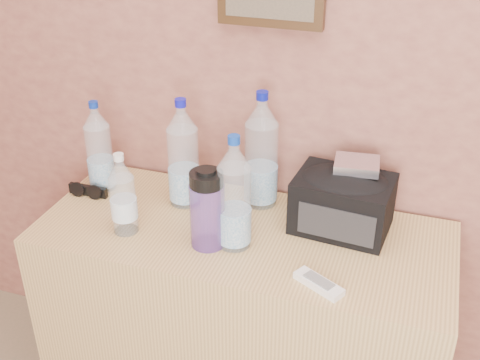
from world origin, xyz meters
name	(u,v)px	position (x,y,z in m)	size (l,w,h in m)	color
dresser	(242,328)	(-0.51, 1.73, 0.37)	(1.19, 0.50, 0.75)	#A18355
pet_large_a	(99,151)	(-1.02, 1.83, 0.88)	(0.08, 0.08, 0.30)	silver
pet_large_b	(183,159)	(-0.73, 1.83, 0.90)	(0.09, 0.09, 0.34)	silver
pet_large_c	(261,156)	(-0.51, 1.90, 0.91)	(0.10, 0.10, 0.36)	silver
pet_large_d	(234,199)	(-0.51, 1.67, 0.89)	(0.09, 0.09, 0.33)	silver
pet_small	(123,198)	(-0.83, 1.63, 0.85)	(0.07, 0.07, 0.25)	silver
nalgene_bottle	(207,208)	(-0.58, 1.64, 0.86)	(0.10, 0.10, 0.23)	#6B43A8
sunglasses	(88,190)	(-1.04, 1.77, 0.76)	(0.13, 0.05, 0.03)	black
ac_remote	(319,284)	(-0.25, 1.56, 0.75)	(0.14, 0.04, 0.02)	silver
toiletry_bag	(343,200)	(-0.25, 1.84, 0.84)	(0.27, 0.19, 0.18)	black
foil_packet	(357,165)	(-0.22, 1.87, 0.94)	(0.12, 0.10, 0.03)	silver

